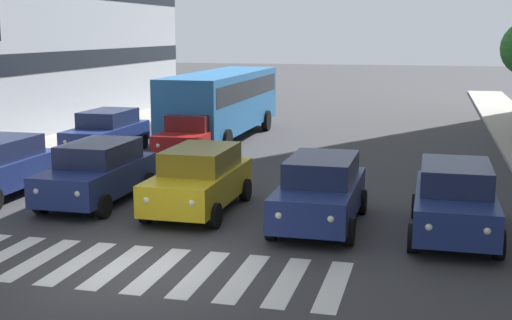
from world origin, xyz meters
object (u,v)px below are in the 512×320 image
(car_row2_0, at_px, (107,132))
(car_row2_1, at_px, (194,135))
(bus_behind_traffic, at_px, (223,98))
(car_0, at_px, (455,200))
(car_2, at_px, (199,179))
(car_1, at_px, (321,191))
(car_3, at_px, (98,172))

(car_row2_0, xyz_separation_m, car_row2_1, (-3.62, -0.06, 0.00))
(bus_behind_traffic, bearing_deg, car_row2_1, 93.32)
(car_0, xyz_separation_m, bus_behind_traffic, (9.66, -13.01, 0.97))
(car_2, xyz_separation_m, bus_behind_traffic, (3.08, -12.28, 0.97))
(car_1, height_order, car_3, same)
(car_1, height_order, car_row2_1, same)
(car_2, distance_m, car_row2_0, 9.91)
(car_0, height_order, car_row2_0, same)
(car_row2_1, bearing_deg, car_2, 110.26)
(car_1, xyz_separation_m, bus_behind_traffic, (6.46, -12.88, 0.97))
(car_row2_1, relative_size, bus_behind_traffic, 0.42)
(car_2, height_order, car_row2_1, same)
(car_0, bearing_deg, bus_behind_traffic, -53.40)
(bus_behind_traffic, bearing_deg, car_0, 126.60)
(car_0, relative_size, bus_behind_traffic, 0.42)
(bus_behind_traffic, bearing_deg, car_row2_0, 54.73)
(car_row2_0, relative_size, car_row2_1, 1.00)
(car_row2_0, height_order, car_row2_1, same)
(car_0, bearing_deg, car_3, -5.39)
(car_0, relative_size, car_1, 1.00)
(car_3, bearing_deg, car_row2_0, -65.55)
(car_2, xyz_separation_m, car_3, (3.08, -0.18, 0.00))
(car_3, bearing_deg, car_1, 173.11)
(car_3, xyz_separation_m, car_row2_1, (-0.27, -7.42, 0.00))
(car_0, xyz_separation_m, car_3, (9.66, -0.91, 0.00))
(car_0, distance_m, car_row2_0, 15.42)
(car_0, height_order, car_3, same)
(car_3, distance_m, car_row2_0, 8.09)
(car_2, bearing_deg, car_row2_1, -69.74)
(car_0, height_order, car_1, same)
(car_0, xyz_separation_m, car_row2_1, (9.39, -8.33, 0.00))
(car_0, height_order, car_2, same)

